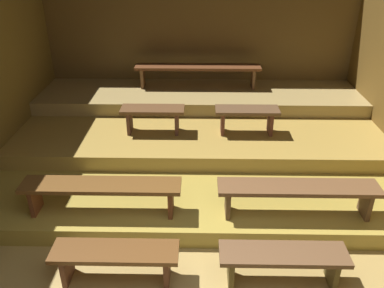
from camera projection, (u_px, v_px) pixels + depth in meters
The scene contains 12 objects.
ground at pixel (199, 186), 5.55m from camera, with size 6.37×6.02×0.08m, color olive.
wall_back at pixel (200, 47), 7.28m from camera, with size 6.37×0.06×2.53m, color brown.
platform_lower at pixel (199, 154), 6.06m from camera, with size 5.57×3.91×0.22m, color olive.
platform_middle at pixel (200, 124), 6.51m from camera, with size 5.57×2.67×0.22m, color olive.
platform_upper at pixel (200, 97), 7.01m from camera, with size 5.57×1.30×0.22m, color #9A824C.
bench_floor_left at pixel (116, 256), 3.84m from camera, with size 1.24×0.33×0.39m.
bench_floor_right at pixel (283, 259), 3.81m from camera, with size 1.24×0.33×0.39m.
bench_lower_left at pixel (101, 189), 4.46m from camera, with size 1.81×0.33×0.39m.
bench_lower_right at pixel (298, 191), 4.42m from camera, with size 1.81×0.33×0.39m.
bench_middle_left at pixel (153, 114), 5.87m from camera, with size 0.94×0.33×0.39m.
bench_middle_right at pixel (247, 115), 5.84m from camera, with size 0.94×0.33×0.39m.
bench_upper_center at pixel (198, 69), 7.00m from camera, with size 2.22×0.33×0.39m.
Camera 1 is at (-0.01, -2.03, 3.06)m, focal length 36.90 mm.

